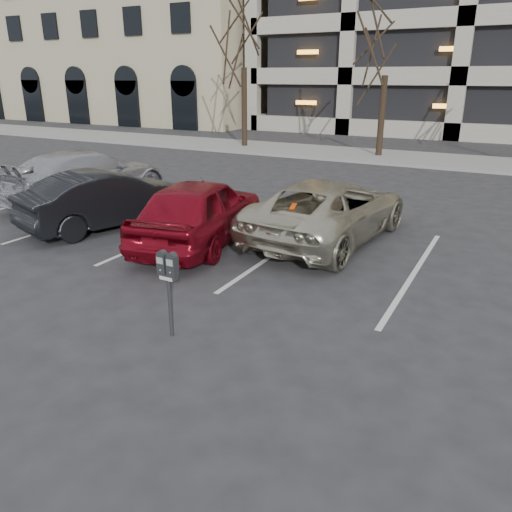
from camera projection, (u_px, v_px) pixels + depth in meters
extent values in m
plane|color=#28282B|center=(298.00, 304.00, 8.15)|extent=(140.00, 140.00, 0.00)
cube|color=gray|center=(447.00, 161.00, 21.40)|extent=(80.00, 4.00, 0.12)
cube|color=silver|center=(19.00, 205.00, 14.41)|extent=(0.10, 5.20, 0.00)
cube|color=silver|center=(90.00, 217.00, 13.16)|extent=(0.10, 5.20, 0.00)
cube|color=silver|center=(175.00, 232.00, 11.92)|extent=(0.10, 5.20, 0.00)
cube|color=silver|center=(281.00, 250.00, 10.68)|extent=(0.10, 5.20, 0.00)
cube|color=silver|center=(414.00, 272.00, 9.44)|extent=(0.10, 5.20, 0.00)
cube|color=tan|center=(142.00, 27.00, 42.89)|extent=(26.00, 16.00, 15.00)
cylinder|color=black|center=(244.00, 109.00, 25.19)|extent=(0.28, 0.28, 3.90)
cylinder|color=black|center=(382.00, 117.00, 22.15)|extent=(0.28, 0.28, 3.54)
cylinder|color=black|center=(170.00, 307.00, 7.01)|extent=(0.06, 0.06, 0.90)
cube|color=black|center=(168.00, 276.00, 6.85)|extent=(0.30, 0.11, 0.06)
cube|color=silver|center=(166.00, 279.00, 6.82)|extent=(0.22, 0.01, 0.05)
cube|color=gray|center=(159.00, 261.00, 6.77)|extent=(0.11, 0.01, 0.09)
cube|color=gray|center=(169.00, 263.00, 6.69)|extent=(0.11, 0.01, 0.09)
imported|color=beige|center=(329.00, 210.00, 11.17)|extent=(2.69, 5.11, 1.37)
cube|color=#EB4204|center=(300.00, 185.00, 10.37)|extent=(0.10, 0.20, 0.01)
imported|color=maroon|center=(200.00, 211.00, 10.89)|extent=(2.51, 4.59, 1.48)
imported|color=black|center=(108.00, 199.00, 12.16)|extent=(2.67, 4.43, 1.38)
imported|color=#B8BAC1|center=(87.00, 176.00, 14.64)|extent=(2.56, 5.31, 1.49)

